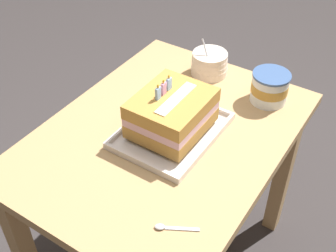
{
  "coord_description": "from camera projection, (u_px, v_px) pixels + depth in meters",
  "views": [
    {
      "loc": [
        -0.9,
        -0.6,
        1.69
      ],
      "look_at": [
        0.01,
        -0.01,
        0.77
      ],
      "focal_mm": 46.97,
      "sensor_mm": 36.0,
      "label": 1
    }
  ],
  "objects": [
    {
      "name": "birthday_cake",
      "position": [
        172.0,
        113.0,
        1.38
      ],
      "size": [
        0.25,
        0.21,
        0.18
      ],
      "color": "#BA863D",
      "rests_on": "foil_tray"
    },
    {
      "name": "dining_table",
      "position": [
        165.0,
        159.0,
        1.52
      ],
      "size": [
        0.98,
        0.74,
        0.74
      ],
      "color": "tan",
      "rests_on": "ground_plane"
    },
    {
      "name": "bowl_stack",
      "position": [
        209.0,
        64.0,
        1.68
      ],
      "size": [
        0.14,
        0.14,
        0.15
      ],
      "color": "silver",
      "rests_on": "dining_table"
    },
    {
      "name": "ice_cream_tub",
      "position": [
        270.0,
        87.0,
        1.54
      ],
      "size": [
        0.13,
        0.13,
        0.11
      ],
      "color": "white",
      "rests_on": "dining_table"
    },
    {
      "name": "foil_tray",
      "position": [
        172.0,
        132.0,
        1.43
      ],
      "size": [
        0.36,
        0.28,
        0.02
      ],
      "color": "silver",
      "rests_on": "dining_table"
    },
    {
      "name": "serving_spoon_near_tray",
      "position": [
        167.0,
        227.0,
        1.15
      ],
      "size": [
        0.07,
        0.11,
        0.01
      ],
      "color": "silver",
      "rests_on": "dining_table"
    }
  ]
}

